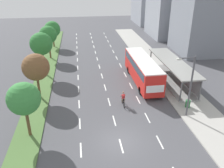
# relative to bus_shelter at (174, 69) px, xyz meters

# --- Properties ---
(ground_plane) EXTENTS (140.00, 140.00, 0.00)m
(ground_plane) POSITION_rel_bus_shelter_xyz_m (-9.53, -11.59, -1.87)
(ground_plane) COLOR #4C4C51
(median_strip) EXTENTS (2.60, 52.00, 0.12)m
(median_strip) POSITION_rel_bus_shelter_xyz_m (-17.83, 8.41, -1.81)
(median_strip) COLOR #4C7038
(median_strip) RESTS_ON ground
(sidewalk_right) EXTENTS (4.50, 52.00, 0.15)m
(sidewalk_right) POSITION_rel_bus_shelter_xyz_m (-0.28, 8.41, -1.79)
(sidewalk_right) COLOR #ADAAA3
(sidewalk_right) RESTS_ON ground
(lane_divider_left) EXTENTS (0.14, 48.96, 0.01)m
(lane_divider_left) POSITION_rel_bus_shelter_xyz_m (-13.03, 7.38, -1.86)
(lane_divider_left) COLOR white
(lane_divider_left) RESTS_ON ground
(lane_divider_center) EXTENTS (0.14, 48.96, 0.01)m
(lane_divider_center) POSITION_rel_bus_shelter_xyz_m (-9.53, 7.38, -1.86)
(lane_divider_center) COLOR white
(lane_divider_center) RESTS_ON ground
(lane_divider_right) EXTENTS (0.14, 48.96, 0.01)m
(lane_divider_right) POSITION_rel_bus_shelter_xyz_m (-6.03, 7.38, -1.86)
(lane_divider_right) COLOR white
(lane_divider_right) RESTS_ON ground
(bus_shelter) EXTENTS (2.90, 12.56, 2.86)m
(bus_shelter) POSITION_rel_bus_shelter_xyz_m (0.00, 0.00, 0.00)
(bus_shelter) COLOR gray
(bus_shelter) RESTS_ON sidewalk_right
(bus) EXTENTS (2.54, 11.29, 3.37)m
(bus) POSITION_rel_bus_shelter_xyz_m (-4.28, 0.53, 0.20)
(bus) COLOR red
(bus) RESTS_ON ground
(cyclist) EXTENTS (0.46, 1.82, 1.71)m
(cyclist) POSITION_rel_bus_shelter_xyz_m (-8.05, -5.44, -1.08)
(cyclist) COLOR black
(cyclist) RESTS_ON ground
(median_tree_nearest) EXTENTS (2.90, 2.90, 5.23)m
(median_tree_nearest) POSITION_rel_bus_shelter_xyz_m (-17.60, -9.59, 2.02)
(median_tree_nearest) COLOR brown
(median_tree_nearest) RESTS_ON median_strip
(median_tree_second) EXTENTS (3.13, 3.13, 5.43)m
(median_tree_second) POSITION_rel_bus_shelter_xyz_m (-17.66, -2.16, 2.10)
(median_tree_second) COLOR brown
(median_tree_second) RESTS_ON median_strip
(median_tree_third) EXTENTS (3.18, 3.18, 6.18)m
(median_tree_third) POSITION_rel_bus_shelter_xyz_m (-17.90, 5.26, 2.82)
(median_tree_third) COLOR brown
(median_tree_third) RESTS_ON median_strip
(median_tree_fourth) EXTENTS (3.01, 3.01, 5.66)m
(median_tree_fourth) POSITION_rel_bus_shelter_xyz_m (-17.72, 12.69, 2.39)
(median_tree_fourth) COLOR brown
(median_tree_fourth) RESTS_ON median_strip
(median_tree_fifth) EXTENTS (3.21, 3.21, 5.15)m
(median_tree_fifth) POSITION_rel_bus_shelter_xyz_m (-17.69, 20.11, 1.79)
(median_tree_fifth) COLOR brown
(median_tree_fifth) RESTS_ON median_strip
(streetlight) EXTENTS (1.91, 0.24, 6.50)m
(streetlight) POSITION_rel_bus_shelter_xyz_m (-2.11, -8.62, 2.02)
(streetlight) COLOR #4C4C51
(streetlight) RESTS_ON sidewalk_right
(trash_bin) EXTENTS (0.52, 0.52, 0.85)m
(trash_bin) POSITION_rel_bus_shelter_xyz_m (-1.08, -7.06, -1.29)
(trash_bin) COLOR #286B38
(trash_bin) RESTS_ON sidewalk_right
(building_near_right) EXTENTS (10.02, 9.42, 14.93)m
(building_near_right) POSITION_rel_bus_shelter_xyz_m (10.76, 12.72, 5.60)
(building_near_right) COLOR gray
(building_near_right) RESTS_ON ground
(building_mid_right) EXTENTS (6.25, 11.15, 13.75)m
(building_mid_right) POSITION_rel_bus_shelter_xyz_m (7.85, 26.21, 5.01)
(building_mid_right) COLOR #8E939E
(building_mid_right) RESTS_ON ground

